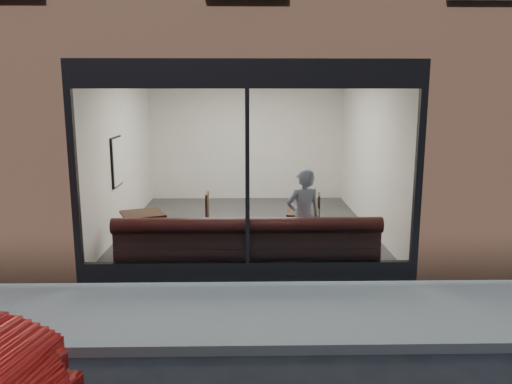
{
  "coord_description": "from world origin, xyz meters",
  "views": [
    {
      "loc": [
        -0.02,
        -4.94,
        2.73
      ],
      "look_at": [
        0.13,
        2.4,
        1.28
      ],
      "focal_mm": 35.0,
      "sensor_mm": 36.0,
      "label": 1
    }
  ],
  "objects_px": {
    "cafe_chair_right": "(308,232)",
    "cafe_table_left": "(143,214)",
    "cafe_table_right": "(303,213)",
    "cafe_chair_left": "(197,231)",
    "banquette": "(248,258)",
    "person": "(303,217)"
  },
  "relations": [
    {
      "from": "banquette",
      "to": "cafe_chair_right",
      "type": "relative_size",
      "value": 9.57
    },
    {
      "from": "cafe_table_right",
      "to": "cafe_chair_left",
      "type": "xyz_separation_m",
      "value": [
        -1.88,
        0.7,
        -0.5
      ]
    },
    {
      "from": "cafe_chair_right",
      "to": "banquette",
      "type": "bearing_deg",
      "value": 59.6
    },
    {
      "from": "cafe_table_right",
      "to": "cafe_table_left",
      "type": "bearing_deg",
      "value": -179.25
    },
    {
      "from": "person",
      "to": "cafe_table_left",
      "type": "distance_m",
      "value": 2.71
    },
    {
      "from": "person",
      "to": "cafe_table_left",
      "type": "bearing_deg",
      "value": -25.46
    },
    {
      "from": "cafe_table_right",
      "to": "cafe_chair_right",
      "type": "xyz_separation_m",
      "value": [
        0.16,
        0.58,
        -0.5
      ]
    },
    {
      "from": "cafe_table_right",
      "to": "banquette",
      "type": "bearing_deg",
      "value": -138.07
    },
    {
      "from": "cafe_table_left",
      "to": "banquette",
      "type": "bearing_deg",
      "value": -24.88
    },
    {
      "from": "cafe_chair_left",
      "to": "cafe_chair_right",
      "type": "distance_m",
      "value": 2.04
    },
    {
      "from": "banquette",
      "to": "cafe_table_left",
      "type": "height_order",
      "value": "cafe_table_left"
    },
    {
      "from": "banquette",
      "to": "cafe_table_left",
      "type": "relative_size",
      "value": 6.0
    },
    {
      "from": "cafe_table_left",
      "to": "cafe_table_right",
      "type": "distance_m",
      "value": 2.72
    },
    {
      "from": "cafe_table_left",
      "to": "cafe_table_right",
      "type": "height_order",
      "value": "cafe_table_left"
    },
    {
      "from": "banquette",
      "to": "cafe_chair_right",
      "type": "distance_m",
      "value": 1.81
    },
    {
      "from": "person",
      "to": "cafe_chair_left",
      "type": "xyz_separation_m",
      "value": [
        -1.82,
        1.23,
        -0.55
      ]
    },
    {
      "from": "cafe_chair_right",
      "to": "cafe_table_left",
      "type": "bearing_deg",
      "value": 19.37
    },
    {
      "from": "banquette",
      "to": "cafe_chair_left",
      "type": "xyz_separation_m",
      "value": [
        -0.93,
        1.56,
        0.01
      ]
    },
    {
      "from": "banquette",
      "to": "cafe_chair_left",
      "type": "distance_m",
      "value": 1.81
    },
    {
      "from": "banquette",
      "to": "person",
      "type": "relative_size",
      "value": 2.53
    },
    {
      "from": "banquette",
      "to": "cafe_chair_left",
      "type": "bearing_deg",
      "value": 120.78
    },
    {
      "from": "person",
      "to": "cafe_chair_left",
      "type": "relative_size",
      "value": 3.8
    }
  ]
}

